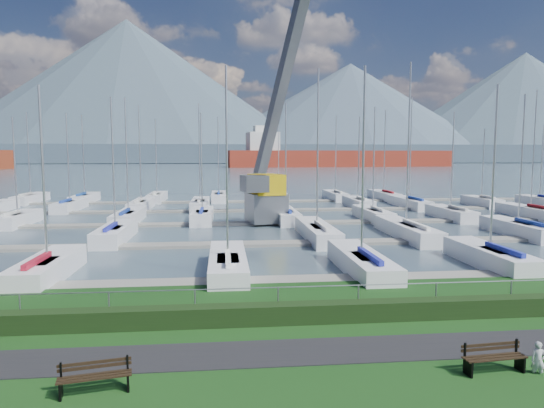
{
  "coord_description": "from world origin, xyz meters",
  "views": [
    {
      "loc": [
        -2.96,
        -17.1,
        6.05
      ],
      "look_at": [
        0.0,
        12.0,
        3.0
      ],
      "focal_mm": 32.0,
      "sensor_mm": 36.0,
      "label": 1
    }
  ],
  "objects": [
    {
      "name": "path",
      "position": [
        0.0,
        -3.0,
        0.01
      ],
      "size": [
        160.0,
        2.0,
        0.04
      ],
      "primitive_type": "cube",
      "color": "black",
      "rests_on": "grass"
    },
    {
      "name": "water",
      "position": [
        0.0,
        260.0,
        -0.4
      ],
      "size": [
        800.0,
        540.0,
        0.2
      ],
      "primitive_type": "cube",
      "color": "#445663"
    },
    {
      "name": "hedge",
      "position": [
        0.0,
        -0.4,
        0.35
      ],
      "size": [
        80.0,
        0.7,
        0.7
      ],
      "primitive_type": "cube",
      "color": "black",
      "rests_on": "grass"
    },
    {
      "name": "fence",
      "position": [
        0.0,
        0.0,
        1.2
      ],
      "size": [
        80.0,
        0.04,
        0.04
      ],
      "primitive_type": "cylinder",
      "rotation": [
        0.0,
        1.57,
        0.0
      ],
      "color": "gray",
      "rests_on": "grass"
    },
    {
      "name": "foothill",
      "position": [
        0.0,
        330.0,
        6.0
      ],
      "size": [
        900.0,
        80.0,
        12.0
      ],
      "primitive_type": "cube",
      "color": "#485969",
      "rests_on": "water"
    },
    {
      "name": "mountains",
      "position": [
        7.35,
        404.62,
        46.68
      ],
      "size": [
        1190.0,
        360.0,
        115.0
      ],
      "color": "#404B5E",
      "rests_on": "water"
    },
    {
      "name": "docks",
      "position": [
        0.0,
        26.0,
        -0.22
      ],
      "size": [
        90.0,
        41.6,
        0.25
      ],
      "color": "slate",
      "rests_on": "water"
    },
    {
      "name": "bench_left",
      "position": [
        -6.24,
        -4.97,
        0.42
      ],
      "size": [
        1.85,
        0.75,
        0.85
      ],
      "rotation": [
        0.0,
        0.0,
        0.19
      ],
      "color": "black",
      "rests_on": "grass"
    },
    {
      "name": "bench_right",
      "position": [
        4.46,
        -4.89,
        0.42
      ],
      "size": [
        1.83,
        0.58,
        0.85
      ],
      "rotation": [
        0.0,
        0.0,
        0.09
      ],
      "color": "black",
      "rests_on": "grass"
    },
    {
      "name": "person",
      "position": [
        5.64,
        -5.1,
        0.53
      ],
      "size": [
        0.45,
        0.37,
        1.05
      ],
      "primitive_type": "imported",
      "rotation": [
        0.0,
        0.0,
        -0.34
      ],
      "color": "#B7B8BF",
      "rests_on": "grass"
    },
    {
      "name": "crane",
      "position": [
        1.37,
        27.36,
        5.33
      ],
      "size": [
        6.87,
        13.15,
        22.35
      ],
      "rotation": [
        0.0,
        0.0,
        0.23
      ],
      "color": "slate",
      "rests_on": "water"
    },
    {
      "name": "cargo_ship_mid",
      "position": [
        49.91,
        215.31,
        3.45
      ],
      "size": [
        111.61,
        28.37,
        21.5
      ],
      "rotation": [
        0.0,
        0.0,
        0.09
      ],
      "color": "maroon",
      "rests_on": "water"
    },
    {
      "name": "sailboat_fleet",
      "position": [
        -1.6,
        28.7,
        5.39
      ],
      "size": [
        75.18,
        49.41,
        13.31
      ],
      "color": "maroon",
      "rests_on": "water"
    }
  ]
}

